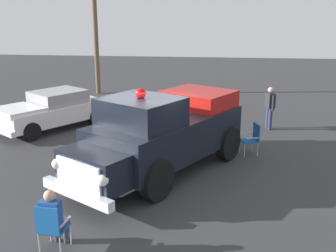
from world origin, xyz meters
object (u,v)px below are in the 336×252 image
utility_pole (95,23)px  traffic_cone (138,114)px  spectator_seated (54,217)px  spectator_standing (270,105)px  vintage_fire_truck (163,132)px  classic_hot_rod (52,110)px  lawn_chair_near_truck (51,225)px  lawn_chair_spare (253,137)px

utility_pole → traffic_cone: (-3.34, 5.54, -3.56)m
spectator_seated → utility_pole: utility_pole is taller
spectator_standing → vintage_fire_truck: bearing=53.1°
classic_hot_rod → lawn_chair_near_truck: classic_hot_rod is taller
lawn_chair_near_truck → spectator_standing: (-5.16, -9.03, 0.37)m
spectator_standing → traffic_cone: bearing=-6.2°
lawn_chair_near_truck → spectator_standing: 10.41m
vintage_fire_truck → lawn_chair_spare: bearing=-146.4°
classic_hot_rod → spectator_standing: 8.53m
lawn_chair_near_truck → spectator_seated: 0.17m
lawn_chair_spare → spectator_standing: spectator_standing is taller
spectator_standing → utility_pole: size_ratio=0.23×
classic_hot_rod → lawn_chair_spare: (-7.59, 2.11, -0.16)m
classic_hot_rod → spectator_seated: size_ratio=3.59×
classic_hot_rod → lawn_chair_near_truck: 8.82m
spectator_seated → traffic_cone: spectator_seated is taller
spectator_seated → spectator_standing: (-5.15, -8.90, 0.27)m
lawn_chair_near_truck → utility_pole: 15.89m
lawn_chair_near_truck → spectator_seated: spectator_seated is taller
lawn_chair_spare → lawn_chair_near_truck: bearing=54.8°
vintage_fire_truck → lawn_chair_spare: size_ratio=6.10×
traffic_cone → spectator_seated: bearing=90.9°
lawn_chair_spare → classic_hot_rod: bearing=-15.5°
vintage_fire_truck → utility_pole: size_ratio=0.84×
spectator_standing → lawn_chair_spare: bearing=73.4°
vintage_fire_truck → lawn_chair_near_truck: bearing=69.6°
utility_pole → traffic_cone: utility_pole is taller
vintage_fire_truck → spectator_standing: (-3.57, -4.75, -0.23)m
vintage_fire_truck → spectator_seated: bearing=69.2°
vintage_fire_truck → spectator_seated: vintage_fire_truck is taller
vintage_fire_truck → spectator_standing: 5.95m
spectator_standing → utility_pole: utility_pole is taller
classic_hot_rod → spectator_standing: bearing=-174.2°
lawn_chair_spare → vintage_fire_truck: bearing=33.6°
vintage_fire_truck → lawn_chair_spare: 3.28m
vintage_fire_truck → traffic_cone: (1.73, -5.33, -0.89)m
vintage_fire_truck → utility_pole: (5.08, -10.87, 2.67)m
lawn_chair_spare → traffic_cone: size_ratio=1.61×
spectator_seated → lawn_chair_spare: bearing=-125.7°
vintage_fire_truck → spectator_standing: bearing=-126.9°
vintage_fire_truck → classic_hot_rod: (4.91, -3.89, -0.45)m
classic_hot_rod → lawn_chair_near_truck: size_ratio=4.54×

